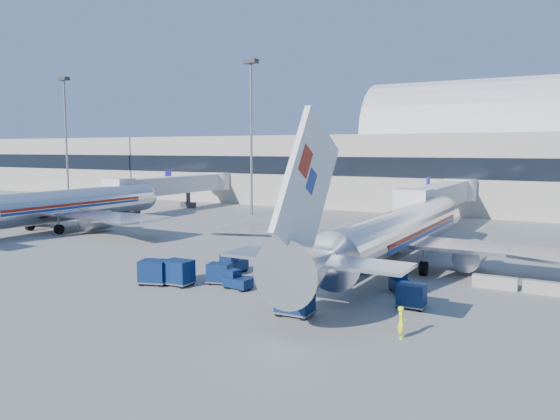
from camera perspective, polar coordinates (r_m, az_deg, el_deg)
The scene contains 20 objects.
ground at distance 45.62m, azimuth -1.99°, elevation -5.94°, with size 260.00×260.00×0.00m, color gray.
terminal at distance 100.96m, azimuth 8.09°, elevation 5.09°, with size 170.00×28.15×21.00m.
airliner_main at distance 45.04m, azimuth 11.98°, elevation -2.45°, with size 32.00×37.26×12.07m.
airliner_mid at distance 70.07m, azimuth -22.85°, elevation 0.32°, with size 32.00×37.26×12.07m.
jetbridge_near at distance 70.80m, azimuth 16.59°, elevation 1.43°, with size 4.40×27.50×6.25m.
jetbridge_mid at distance 89.97m, azimuth -10.48°, elevation 2.60°, with size 4.40×27.50×6.25m.
mast_far_west at distance 107.64m, azimuth -21.51°, elevation 8.66°, with size 2.00×1.20×22.60m.
mast_west at distance 80.76m, azimuth -3.03°, elevation 9.98°, with size 2.00×1.20×22.60m.
barrier_near at distance 41.39m, azimuth 21.53°, elevation -7.04°, with size 3.00×0.55×0.90m, color #9E9E96.
barrier_mid at distance 41.10m, azimuth 26.12°, elevation -7.34°, with size 3.00×0.55×0.90m, color #9E9E96.
tug_lead at distance 38.53m, azimuth -4.53°, elevation -7.35°, with size 2.17×1.31×1.33m.
tug_right at distance 38.29m, azimuth 12.51°, elevation -7.50°, with size 2.16×2.43×1.43m.
tug_left at distance 43.16m, azimuth -5.03°, elevation -5.63°, with size 1.30×2.59×1.69m.
cart_train_a at distance 40.00m, azimuth -6.33°, elevation -6.56°, with size 1.97×1.68×1.51m.
cart_train_b at distance 39.95m, azimuth -10.59°, elevation -6.39°, with size 2.13×1.65×1.83m.
cart_train_c at distance 40.59m, azimuth -13.04°, elevation -6.29°, with size 2.40×2.10×1.78m.
cart_solo_near at distance 32.39m, azimuth 1.56°, elevation -9.28°, with size 2.20×1.71×1.87m.
cart_solo_far at distance 34.82m, azimuth 13.59°, elevation -8.66°, with size 1.76×1.36×1.52m.
cart_open_red at distance 41.64m, azimuth -12.34°, elevation -6.61°, with size 2.96×2.57×0.67m.
ramp_worker at distance 29.38m, azimuth 12.57°, elevation -11.39°, with size 0.62×0.41×1.71m, color #E2FF1A.
Camera 1 is at (23.30, -37.98, 9.76)m, focal length 35.00 mm.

